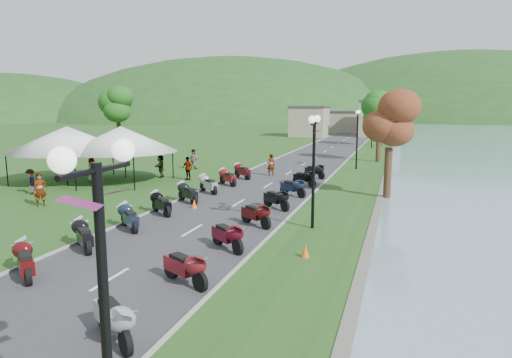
% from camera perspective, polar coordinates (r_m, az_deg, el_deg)
% --- Properties ---
extents(road, '(7.00, 120.00, 0.02)m').
position_cam_1_polar(road, '(43.00, 6.00, 1.87)').
color(road, '#3A3A3D').
rests_on(road, ground).
extents(hills_backdrop, '(360.00, 120.00, 76.00)m').
position_cam_1_polar(hills_backdrop, '(202.01, 15.43, 7.39)').
color(hills_backdrop, '#285621').
rests_on(hills_backdrop, ground).
extents(far_building, '(18.00, 16.00, 5.00)m').
position_cam_1_polar(far_building, '(87.46, 10.84, 7.15)').
color(far_building, gray).
rests_on(far_building, ground).
extents(moto_row_left, '(2.60, 38.25, 1.10)m').
position_cam_1_polar(moto_row_left, '(18.77, -20.70, -6.69)').
color(moto_row_left, '#331411').
rests_on(moto_row_left, ground).
extents(moto_row_right, '(2.60, 35.04, 1.10)m').
position_cam_1_polar(moto_row_right, '(19.27, -1.52, -5.67)').
color(moto_row_right, '#331411').
rests_on(moto_row_right, ground).
extents(streetlamp_near, '(1.40, 1.40, 5.00)m').
position_cam_1_polar(streetlamp_near, '(6.78, -18.26, -17.69)').
color(streetlamp_near, black).
rests_on(streetlamp_near, ground).
extents(vendor_tent_main, '(5.29, 5.29, 4.00)m').
position_cam_1_polar(vendor_tent_main, '(34.10, -16.42, 2.98)').
color(vendor_tent_main, white).
rests_on(vendor_tent_main, ground).
extents(vendor_tent_side, '(5.60, 5.60, 4.00)m').
position_cam_1_polar(vendor_tent_side, '(35.35, -22.40, 2.87)').
color(vendor_tent_side, white).
rests_on(vendor_tent_side, ground).
extents(tree_lakeside, '(2.46, 2.46, 6.83)m').
position_cam_1_polar(tree_lakeside, '(28.07, 16.31, 4.61)').
color(tree_lakeside, '#24691D').
rests_on(tree_lakeside, ground).
extents(pedestrian_a, '(0.79, 0.82, 1.83)m').
position_cam_1_polar(pedestrian_a, '(27.80, -25.24, -3.07)').
color(pedestrian_a, slate).
rests_on(pedestrian_a, ground).
extents(pedestrian_b, '(0.92, 0.62, 1.73)m').
position_cam_1_polar(pedestrian_b, '(39.96, -7.80, 1.26)').
color(pedestrian_b, slate).
rests_on(pedestrian_b, ground).
extents(pedestrian_c, '(1.00, 1.04, 1.59)m').
position_cam_1_polar(pedestrian_c, '(31.68, -26.23, -1.72)').
color(pedestrian_c, slate).
rests_on(pedestrian_c, ground).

